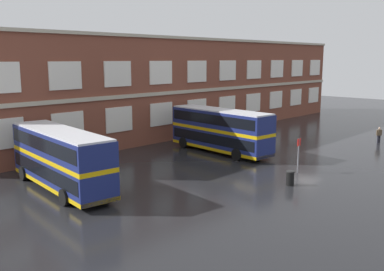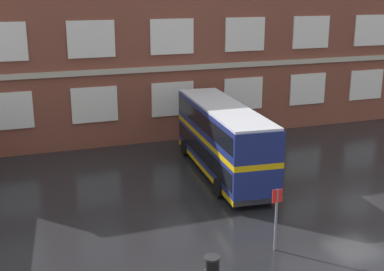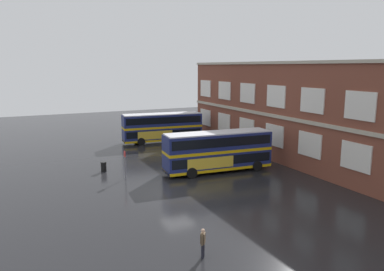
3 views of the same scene
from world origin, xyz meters
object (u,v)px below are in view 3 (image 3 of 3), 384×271
Objects in this scene: double_decker_near at (162,127)px; double_decker_middle at (218,151)px; station_litter_bin at (104,167)px; bus_stand_flag at (125,162)px; waiting_passenger at (203,242)px.

double_decker_near is 1.00× the size of double_decker_middle.
double_decker_middle is 10.85× the size of station_litter_bin.
station_litter_bin is at bearing -158.47° from bus_stand_flag.
double_decker_near and double_decker_middle have the same top height.
double_decker_near is at bearing 147.28° from bus_stand_flag.
station_litter_bin is at bearing -43.41° from double_decker_near.
bus_stand_flag reaches higher than waiting_passenger.
double_decker_near is at bearing 178.82° from double_decker_middle.
double_decker_middle is 17.43m from waiting_passenger.
bus_stand_flag is at bearing 21.53° from station_litter_bin.
double_decker_middle is at bearing 80.28° from bus_stand_flag.
waiting_passenger is (31.05, -9.63, -1.22)m from double_decker_near.
double_decker_near reaches higher than bus_stand_flag.
double_decker_near is 32.53m from waiting_passenger.
waiting_passenger is 19.65m from station_litter_bin.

